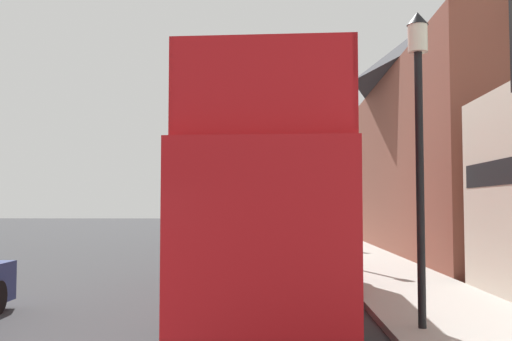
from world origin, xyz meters
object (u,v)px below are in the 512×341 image
at_px(parked_car_ahead_of_bus, 296,248).
at_px(lamp_post_third, 325,178).
at_px(lamp_post_nearest, 419,110).
at_px(tour_bus, 278,213).
at_px(lamp_post_second, 345,174).

height_order(parked_car_ahead_of_bus, lamp_post_third, lamp_post_third).
height_order(parked_car_ahead_of_bus, lamp_post_nearest, lamp_post_nearest).
bearing_deg(tour_bus, parked_car_ahead_of_bus, 87.81).
distance_m(lamp_post_nearest, lamp_post_third, 19.03).
bearing_deg(tour_bus, lamp_post_nearest, -49.25).
xyz_separation_m(parked_car_ahead_of_bus, lamp_post_second, (1.59, -0.53, 2.41)).
distance_m(parked_car_ahead_of_bus, lamp_post_nearest, 10.61).
bearing_deg(lamp_post_nearest, tour_bus, 128.21).
bearing_deg(lamp_post_nearest, lamp_post_second, 90.72).
distance_m(lamp_post_nearest, lamp_post_second, 9.53).
relative_size(tour_bus, lamp_post_third, 2.12).
xyz_separation_m(tour_bus, lamp_post_nearest, (2.30, -2.92, 1.70)).
height_order(lamp_post_nearest, lamp_post_third, lamp_post_nearest).
relative_size(parked_car_ahead_of_bus, lamp_post_nearest, 0.83).
bearing_deg(tour_bus, lamp_post_third, 84.42).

